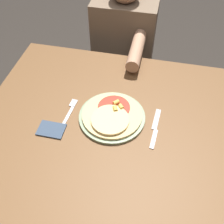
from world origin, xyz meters
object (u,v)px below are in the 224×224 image
(plate, at_px, (112,117))
(dining_table, at_px, (118,139))
(pizza, at_px, (112,115))
(fork, at_px, (70,111))
(person_diner, at_px, (124,47))
(knife, at_px, (155,129))

(plate, bearing_deg, dining_table, -45.12)
(pizza, distance_m, fork, 0.20)
(plate, height_order, pizza, pizza)
(person_diner, bearing_deg, fork, -99.88)
(dining_table, height_order, knife, knife)
(dining_table, relative_size, fork, 7.17)
(person_diner, bearing_deg, plate, -84.00)
(knife, bearing_deg, pizza, 175.37)
(plate, relative_size, person_diner, 0.26)
(pizza, bearing_deg, dining_table, -40.22)
(pizza, distance_m, person_diner, 0.73)
(plate, bearing_deg, knife, -6.48)
(pizza, bearing_deg, plate, 93.38)
(pizza, xyz_separation_m, knife, (0.20, -0.02, -0.02))
(plate, relative_size, fork, 1.69)
(pizza, distance_m, knife, 0.20)
(plate, height_order, fork, plate)
(knife, bearing_deg, dining_table, -174.07)
(fork, bearing_deg, person_diner, 80.12)
(dining_table, distance_m, knife, 0.19)
(plate, distance_m, person_diner, 0.72)
(dining_table, height_order, plate, plate)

